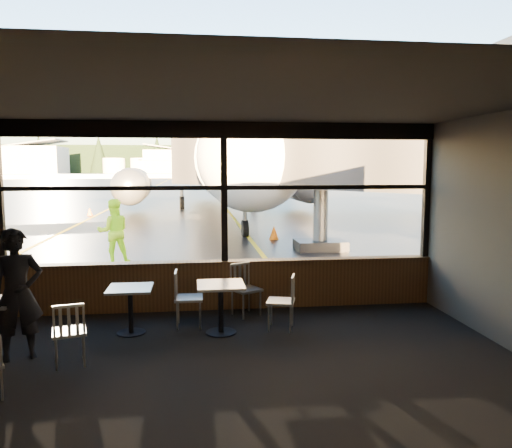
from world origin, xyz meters
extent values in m
plane|color=black|center=(0.00, 120.00, 0.00)|extent=(520.00, 520.00, 0.00)
cube|color=black|center=(0.00, -3.00, 0.01)|extent=(8.00, 6.00, 0.01)
cube|color=#38332D|center=(0.00, -3.00, 3.50)|extent=(8.00, 6.00, 0.04)
cube|color=#49433A|center=(0.00, -6.00, 1.75)|extent=(8.00, 0.04, 3.50)
cube|color=#4C2E17|center=(0.00, 0.00, 0.45)|extent=(8.00, 0.28, 0.90)
cube|color=black|center=(0.00, 0.00, 3.35)|extent=(8.00, 0.18, 0.30)
cube|color=black|center=(0.00, 0.00, 2.20)|extent=(0.12, 0.12, 2.60)
cube|color=black|center=(3.95, 0.00, 2.20)|extent=(0.12, 0.12, 2.60)
cube|color=black|center=(0.00, 0.00, 2.30)|extent=(8.00, 0.10, 0.08)
imported|color=black|center=(-3.00, -2.12, 0.92)|extent=(0.79, 0.67, 1.85)
imported|color=#BFF219|center=(-2.79, 4.84, 0.90)|extent=(1.02, 0.88, 1.81)
cone|color=orange|center=(2.38, 8.93, 0.26)|extent=(0.37, 0.37, 0.51)
cone|color=#E14907|center=(-6.33, 19.28, 0.21)|extent=(0.31, 0.31, 0.43)
cylinder|color=silver|center=(-30.00, 182.00, 3.00)|extent=(8.00, 8.00, 6.00)
cylinder|color=silver|center=(-20.00, 182.00, 3.00)|extent=(8.00, 8.00, 6.00)
cylinder|color=silver|center=(-10.00, 182.00, 3.00)|extent=(8.00, 8.00, 6.00)
cube|color=black|center=(0.00, 210.00, 6.00)|extent=(360.00, 3.00, 12.00)
camera|label=1|loc=(-0.55, -9.23, 2.68)|focal=35.00mm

